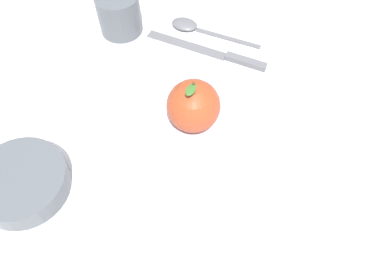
% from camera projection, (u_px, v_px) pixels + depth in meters
% --- Properties ---
extents(ground_plane, '(2.40, 2.40, 0.00)m').
position_uv_depth(ground_plane, '(187.00, 122.00, 0.58)').
color(ground_plane, silver).
extents(dinner_plate, '(0.26, 0.26, 0.01)m').
position_uv_depth(dinner_plate, '(192.00, 132.00, 0.56)').
color(dinner_plate, silver).
rests_on(dinner_plate, ground_plane).
extents(apple, '(0.08, 0.08, 0.09)m').
position_uv_depth(apple, '(193.00, 106.00, 0.53)').
color(apple, '#9E3D1E').
rests_on(apple, dinner_plate).
extents(side_bowl, '(0.12, 0.12, 0.03)m').
position_uv_depth(side_bowl, '(21.00, 181.00, 0.50)').
color(side_bowl, '#4C5156').
rests_on(side_bowl, ground_plane).
extents(cup, '(0.08, 0.08, 0.07)m').
position_uv_depth(cup, '(119.00, 12.00, 0.66)').
color(cup, '#4C5156').
rests_on(cup, ground_plane).
extents(knife, '(0.03, 0.22, 0.01)m').
position_uv_depth(knife, '(216.00, 53.00, 0.66)').
color(knife, '#59595E').
rests_on(knife, ground_plane).
extents(spoon, '(0.04, 0.17, 0.01)m').
position_uv_depth(spoon, '(194.00, 27.00, 0.69)').
color(spoon, '#59595E').
rests_on(spoon, ground_plane).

